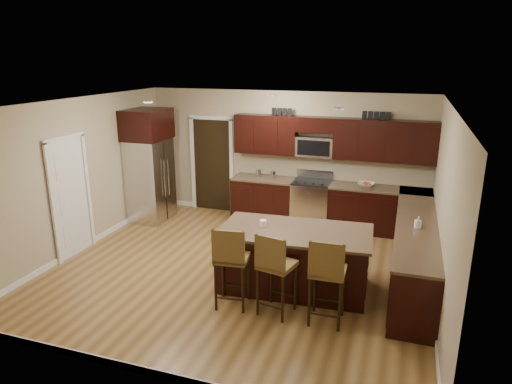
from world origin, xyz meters
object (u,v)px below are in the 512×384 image
(island, at_px, (295,261))
(refrigerator, at_px, (149,164))
(stool_mid, at_px, (275,265))
(stool_left, at_px, (231,258))
(stool_right, at_px, (327,272))
(range, at_px, (311,203))

(island, xyz_separation_m, refrigerator, (-3.62, 1.96, 0.78))
(stool_mid, bearing_deg, refrigerator, 153.83)
(stool_left, relative_size, stool_right, 1.00)
(island, xyz_separation_m, stool_mid, (-0.07, -0.85, 0.30))
(refrigerator, bearing_deg, stool_mid, -38.36)
(range, distance_m, stool_left, 3.59)
(stool_mid, distance_m, refrigerator, 4.55)
(island, relative_size, refrigerator, 0.97)
(range, relative_size, island, 0.49)
(stool_right, bearing_deg, stool_left, 178.37)
(stool_right, bearing_deg, island, 124.71)
(island, distance_m, stool_right, 1.10)
(range, bearing_deg, island, -83.30)
(stool_mid, bearing_deg, stool_left, -167.62)
(range, xyz_separation_m, stool_right, (0.94, -3.57, 0.28))
(stool_left, bearing_deg, refrigerator, 128.94)
(stool_right, bearing_deg, refrigerator, 144.89)
(island, bearing_deg, stool_left, -132.77)
(island, height_order, stool_right, stool_right)
(island, height_order, stool_mid, stool_mid)
(stool_left, height_order, stool_mid, stool_left)
(stool_left, bearing_deg, island, 43.76)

